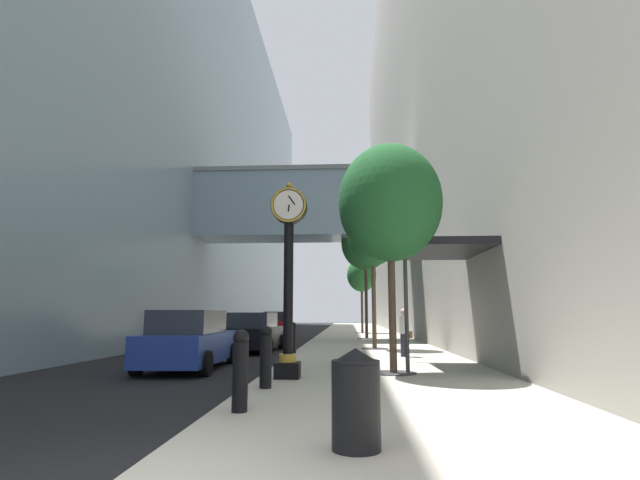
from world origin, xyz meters
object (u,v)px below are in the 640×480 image
(trash_bin, at_px, (356,397))
(pedestrian_walking, at_px, (404,331))
(street_tree_near, at_px, (390,203))
(street_clock, at_px, (288,268))
(car_blue_far, at_px, (190,341))
(bollard_second, at_px, (266,355))
(car_white_trailing, at_px, (257,326))
(bollard_nearest, at_px, (240,368))
(street_tree_mid_near, at_px, (373,239))
(street_tree_far, at_px, (362,275))
(street_tree_mid_far, at_px, (365,243))
(bollard_fourth, at_px, (292,342))
(car_red_mid, at_px, (277,324))
(car_black_near, at_px, (254,333))

(trash_bin, relative_size, pedestrian_walking, 0.66)
(street_tree_near, bearing_deg, street_clock, -157.21)
(car_blue_far, bearing_deg, bollard_second, -55.73)
(car_white_trailing, bearing_deg, bollard_nearest, -80.08)
(street_tree_mid_near, distance_m, car_blue_far, 9.40)
(car_blue_far, bearing_deg, street_tree_far, 76.36)
(street_tree_mid_far, bearing_deg, car_white_trailing, 162.67)
(bollard_fourth, height_order, car_blue_far, car_blue_far)
(trash_bin, bearing_deg, car_blue_far, 118.46)
(bollard_second, relative_size, street_tree_far, 0.21)
(bollard_nearest, height_order, bollard_fourth, same)
(bollard_nearest, relative_size, street_tree_mid_near, 0.20)
(street_tree_mid_far, xyz_separation_m, pedestrian_walking, (0.80, -11.84, -4.74))
(bollard_second, distance_m, car_red_mid, 26.19)
(bollard_fourth, bearing_deg, street_tree_mid_near, 66.69)
(car_red_mid, distance_m, car_blue_far, 21.71)
(street_clock, xyz_separation_m, street_tree_far, (2.44, 25.74, 1.84))
(bollard_fourth, bearing_deg, street_tree_far, 83.27)
(bollard_nearest, relative_size, car_blue_far, 0.25)
(street_clock, xyz_separation_m, bollard_second, (-0.24, -1.48, -1.84))
(street_tree_far, distance_m, car_black_near, 17.61)
(street_clock, bearing_deg, car_black_near, 105.37)
(car_red_mid, height_order, car_blue_far, car_red_mid)
(street_tree_mid_far, height_order, car_white_trailing, street_tree_mid_far)
(trash_bin, bearing_deg, bollard_second, 111.80)
(trash_bin, relative_size, car_blue_far, 0.23)
(car_red_mid, distance_m, car_white_trailing, 4.89)
(street_clock, bearing_deg, street_tree_mid_far, 82.07)
(street_clock, bearing_deg, car_blue_far, 138.61)
(street_clock, bearing_deg, street_tree_near, 22.79)
(pedestrian_walking, bearing_deg, bollard_second, -116.01)
(street_tree_mid_far, bearing_deg, bollard_fourth, -100.50)
(street_tree_near, bearing_deg, bollard_second, -136.90)
(street_clock, xyz_separation_m, bollard_nearest, (-0.24, -3.75, -1.84))
(street_clock, distance_m, car_black_near, 9.76)
(street_tree_far, xyz_separation_m, trash_bin, (-1.01, -31.39, -3.76))
(street_tree_mid_far, distance_m, pedestrian_walking, 12.78)
(bollard_fourth, distance_m, street_tree_mid_far, 15.51)
(street_clock, height_order, car_black_near, street_clock)
(bollard_fourth, distance_m, car_blue_far, 2.91)
(street_tree_mid_near, height_order, car_white_trailing, street_tree_mid_near)
(street_clock, distance_m, trash_bin, 6.14)
(trash_bin, relative_size, car_red_mid, 0.26)
(street_tree_near, xyz_separation_m, trash_bin, (-1.01, -6.68, -3.64))
(pedestrian_walking, xyz_separation_m, car_white_trailing, (-7.57, 13.95, -0.19))
(bollard_fourth, bearing_deg, street_clock, -85.45)
(street_tree_mid_near, xyz_separation_m, street_tree_far, (0.00, 16.48, -0.25))
(street_tree_mid_far, relative_size, pedestrian_walking, 4.56)
(street_tree_near, xyz_separation_m, car_blue_far, (-5.57, 1.74, -3.52))
(car_black_near, bearing_deg, street_clock, -74.63)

